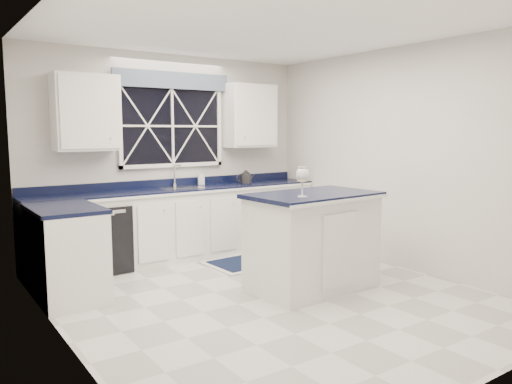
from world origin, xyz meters
TOP-DOWN VIEW (x-y plane):
  - ground at (0.00, 0.00)m, footprint 4.50×4.50m
  - back_wall at (0.00, 2.25)m, footprint 4.00×0.10m
  - base_cabinets at (-0.33, 1.78)m, footprint 3.99×1.60m
  - countertop at (0.00, 1.95)m, footprint 3.98×0.64m
  - dishwasher at (-1.10, 1.95)m, footprint 0.60×0.58m
  - window at (0.00, 2.20)m, footprint 1.65×0.09m
  - upper_cabinets at (0.00, 2.08)m, footprint 3.10×0.34m
  - faucet at (0.00, 2.14)m, footprint 0.05×0.20m
  - island at (0.55, -0.03)m, footprint 1.43×0.91m
  - rug at (0.65, 1.23)m, footprint 1.27×0.80m
  - kettle at (1.03, 1.98)m, footprint 0.26×0.21m
  - wine_glass at (0.24, -0.21)m, footprint 0.13×0.13m
  - soap_bottle at (0.40, 2.16)m, footprint 0.11×0.11m

SIDE VIEW (x-z plane):
  - ground at x=0.00m, z-range 0.00..0.00m
  - rug at x=0.65m, z-range 0.00..0.02m
  - dishwasher at x=-1.10m, z-range 0.00..0.82m
  - base_cabinets at x=-0.33m, z-range 0.00..0.90m
  - island at x=0.55m, z-range 0.00..1.04m
  - countertop at x=0.00m, z-range 0.90..0.94m
  - kettle at x=1.03m, z-range 0.93..1.12m
  - soap_bottle at x=0.40m, z-range 0.94..1.13m
  - faucet at x=0.00m, z-range 0.95..1.25m
  - wine_glass at x=0.24m, z-range 1.09..1.39m
  - back_wall at x=0.00m, z-range 0.00..2.70m
  - window at x=0.00m, z-range 1.20..2.46m
  - upper_cabinets at x=0.00m, z-range 1.45..2.35m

